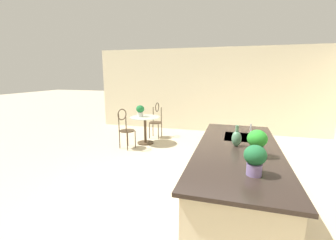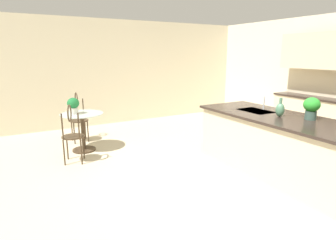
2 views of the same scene
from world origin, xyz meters
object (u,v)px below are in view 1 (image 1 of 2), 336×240
object	(u,v)px
chair_near_window	(156,118)
potted_plant_counter_far	(255,158)
bistro_table	(145,127)
vase_on_counter	(237,138)
chair_by_island	(125,127)
potted_plant_on_table	(140,110)
potted_plant_counter_near	(257,141)

from	to	relation	value
chair_near_window	potted_plant_counter_far	distance (m)	4.86
bistro_table	vase_on_counter	world-z (taller)	vase_on_counter
bistro_table	chair_by_island	xyz separation A→B (m)	(0.57, -0.30, 0.13)
potted_plant_on_table	vase_on_counter	xyz separation A→B (m)	(2.59, 2.50, 0.11)
chair_by_island	chair_near_window	bearing A→B (deg)	163.35
potted_plant_counter_near	potted_plant_on_table	bearing A→B (deg)	-137.17
chair_by_island	potted_plant_on_table	world-z (taller)	potted_plant_on_table
chair_by_island	potted_plant_counter_near	xyz separation A→B (m)	(2.35, 2.89, 0.53)
bistro_table	chair_near_window	size ratio (longest dim) A/B	0.77
bistro_table	chair_by_island	world-z (taller)	chair_by_island
vase_on_counter	potted_plant_on_table	bearing A→B (deg)	-136.02
chair_by_island	potted_plant_on_table	distance (m)	0.70
chair_by_island	potted_plant_counter_far	size ratio (longest dim) A/B	3.49
chair_by_island	potted_plant_counter_near	distance (m)	3.76
chair_by_island	potted_plant_counter_near	bearing A→B (deg)	50.85
bistro_table	potted_plant_counter_far	size ratio (longest dim) A/B	2.68
potted_plant_counter_near	vase_on_counter	world-z (taller)	potted_plant_counter_near
potted_plant_counter_near	vase_on_counter	xyz separation A→B (m)	(-0.35, -0.23, -0.07)
chair_near_window	potted_plant_on_table	world-z (taller)	potted_plant_on_table
chair_near_window	vase_on_counter	world-z (taller)	vase_on_counter
bistro_table	vase_on_counter	bearing A→B (deg)	42.48
potted_plant_on_table	chair_near_window	bearing A→B (deg)	162.52
chair_by_island	vase_on_counter	bearing A→B (deg)	53.06
chair_near_window	potted_plant_counter_far	xyz separation A→B (m)	(4.17, 2.45, 0.52)
bistro_table	potted_plant_counter_far	xyz separation A→B (m)	(3.47, 2.52, 0.64)
chair_near_window	potted_plant_on_table	size ratio (longest dim) A/B	3.39
bistro_table	potted_plant_counter_near	bearing A→B (deg)	41.45
chair_near_window	potted_plant_on_table	xyz separation A→B (m)	(0.68, -0.22, 0.34)
chair_by_island	potted_plant_on_table	bearing A→B (deg)	164.32
chair_by_island	potted_plant_counter_far	distance (m)	4.08
potted_plant_on_table	potted_plant_counter_near	bearing A→B (deg)	42.83
potted_plant_on_table	potted_plant_counter_far	xyz separation A→B (m)	(3.49, 2.66, 0.17)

